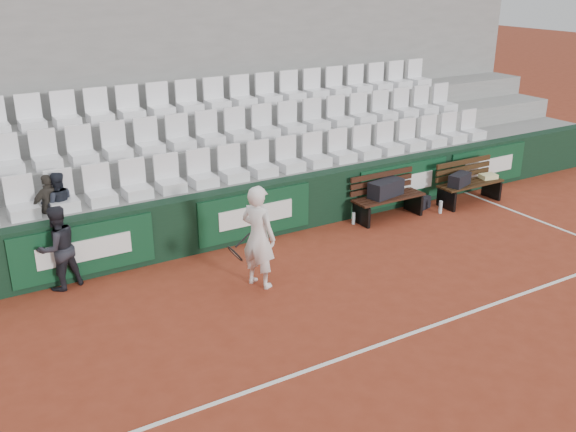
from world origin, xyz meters
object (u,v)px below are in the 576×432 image
object	(u,v)px
sports_bag_left	(386,188)
spectator_b	(47,179)
spectator_c	(55,178)
sports_bag_ground	(420,203)
water_bottle_near	(354,218)
tennis_player	(258,237)
sports_bag_right	(460,180)
ball_kid	(58,248)
bench_right	(470,193)
water_bottle_far	(440,207)
bench_left	(388,207)

from	to	relation	value
sports_bag_left	spectator_b	size ratio (longest dim) A/B	0.70
spectator_c	sports_bag_ground	bearing A→B (deg)	178.79
water_bottle_near	tennis_player	xyz separation A→B (m)	(-2.76, -1.30, 0.69)
sports_bag_left	sports_bag_right	bearing A→B (deg)	-8.60
sports_bag_left	tennis_player	size ratio (longest dim) A/B	0.46
ball_kid	spectator_c	bearing A→B (deg)	-124.34
bench_right	sports_bag_ground	xyz separation A→B (m)	(-1.11, 0.27, -0.10)
bench_right	sports_bag_ground	distance (m)	1.14
water_bottle_far	ball_kid	distance (m)	7.28
bench_right	spectator_b	size ratio (longest dim) A/B	1.42
bench_right	bench_left	bearing A→B (deg)	174.78
bench_left	spectator_c	distance (m)	6.16
tennis_player	sports_bag_ground	bearing A→B (deg)	16.26
bench_right	tennis_player	world-z (taller)	tennis_player
bench_left	water_bottle_near	size ratio (longest dim) A/B	6.38
sports_bag_right	ball_kid	size ratio (longest dim) A/B	0.41
spectator_b	spectator_c	size ratio (longest dim) A/B	0.99
tennis_player	spectator_c	size ratio (longest dim) A/B	1.51
spectator_b	water_bottle_far	bearing A→B (deg)	160.39
water_bottle_far	spectator_c	world-z (taller)	spectator_c
bench_right	sports_bag_left	distance (m)	2.10
bench_right	spectator_c	distance (m)	8.14
bench_left	water_bottle_far	size ratio (longest dim) A/B	5.80
bench_left	water_bottle_near	distance (m)	0.78
tennis_player	ball_kid	bearing A→B (deg)	150.92
bench_right	spectator_c	world-z (taller)	spectator_c
water_bottle_far	bench_left	bearing A→B (deg)	163.34
bench_right	spectator_c	xyz separation A→B (m)	(-7.95, 1.17, 1.31)
bench_left	water_bottle_far	distance (m)	1.13
water_bottle_near	water_bottle_far	world-z (taller)	water_bottle_far
sports_bag_left	water_bottle_far	xyz separation A→B (m)	(1.12, -0.37, -0.48)
bench_left	ball_kid	distance (m)	6.18
bench_left	sports_bag_left	size ratio (longest dim) A/B	2.02
water_bottle_near	bench_left	bearing A→B (deg)	-6.88
bench_left	sports_bag_ground	bearing A→B (deg)	5.56
sports_bag_right	water_bottle_near	xyz separation A→B (m)	(-2.42, 0.30, -0.46)
bench_left	sports_bag_right	xyz separation A→B (m)	(1.66, -0.21, 0.35)
sports_bag_left	water_bottle_near	xyz separation A→B (m)	(-0.72, 0.04, -0.49)
water_bottle_near	tennis_player	bearing A→B (deg)	-154.85
sports_bag_ground	bench_right	bearing A→B (deg)	-13.85
sports_bag_ground	spectator_b	distance (m)	7.16
water_bottle_near	tennis_player	world-z (taller)	tennis_player
bench_right	sports_bag_right	world-z (taller)	sports_bag_right
sports_bag_left	spectator_c	world-z (taller)	spectator_c
water_bottle_near	ball_kid	distance (m)	5.42
bench_right	spectator_b	xyz separation A→B (m)	(-8.07, 1.17, 1.30)
sports_bag_right	water_bottle_near	size ratio (longest dim) A/B	2.30
bench_right	sports_bag_ground	world-z (taller)	bench_right
sports_bag_left	sports_bag_ground	size ratio (longest dim) A/B	1.80
bench_left	sports_bag_left	bearing A→B (deg)	130.43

